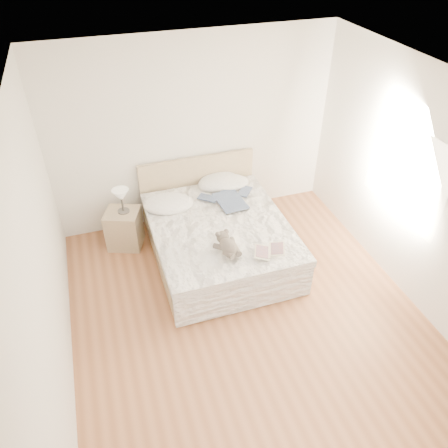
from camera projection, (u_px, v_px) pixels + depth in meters
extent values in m
cube|color=brown|center=(248.00, 317.00, 5.15)|extent=(4.00, 4.50, 0.00)
cube|color=white|center=(260.00, 94.00, 3.52)|extent=(4.00, 4.50, 0.00)
cube|color=white|center=(194.00, 133.00, 6.04)|extent=(4.00, 0.02, 2.70)
cube|color=white|center=(387.00, 443.00, 2.63)|extent=(4.00, 0.02, 2.70)
cube|color=white|center=(41.00, 270.00, 3.84)|extent=(0.02, 4.50, 2.70)
cube|color=white|center=(421.00, 193.00, 4.83)|extent=(0.02, 4.50, 2.70)
cube|color=white|center=(406.00, 172.00, 4.99)|extent=(0.02, 1.30, 1.10)
cube|color=tan|center=(219.00, 251.00, 5.96)|extent=(1.68, 2.08, 0.20)
cube|color=white|center=(219.00, 236.00, 5.81)|extent=(1.60, 2.00, 0.30)
cube|color=white|center=(220.00, 227.00, 5.65)|extent=(1.72, 2.05, 0.10)
cube|color=tan|center=(198.00, 187.00, 6.50)|extent=(1.70, 0.06, 1.00)
cube|color=tan|center=(124.00, 229.00, 6.06)|extent=(0.56, 0.54, 0.56)
cylinder|color=#47423E|center=(124.00, 211.00, 5.89)|extent=(0.16, 0.16, 0.02)
cylinder|color=#413B36|center=(122.00, 204.00, 5.82)|extent=(0.03, 0.03, 0.22)
cone|color=silver|center=(121.00, 195.00, 5.74)|extent=(0.26, 0.26, 0.16)
ellipsoid|color=white|center=(168.00, 204.00, 5.91)|extent=(0.75, 0.59, 0.20)
ellipsoid|color=white|center=(219.00, 181.00, 6.36)|extent=(0.71, 0.57, 0.19)
ellipsoid|color=white|center=(229.00, 182.00, 6.34)|extent=(0.64, 0.50, 0.17)
cube|color=silver|center=(173.00, 202.00, 5.95)|extent=(0.37, 0.34, 0.02)
cube|color=beige|center=(270.00, 251.00, 5.14)|extent=(0.46, 0.39, 0.03)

